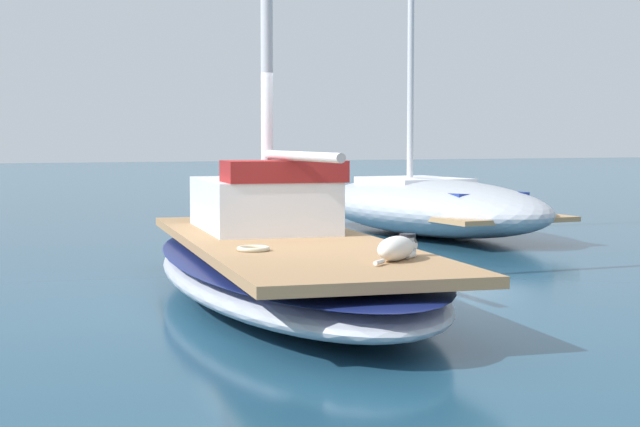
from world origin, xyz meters
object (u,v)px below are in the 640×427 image
Objects in this scene: coiled_rope at (253,249)px; dog_white at (397,248)px; deck_winch at (407,246)px; sailboat_main at (286,269)px; moored_boat_starboard_side at (428,204)px.

dog_white is at bearing -50.70° from coiled_rope.
deck_winch is 0.65× the size of coiled_rope.
moored_boat_starboard_side is (4.89, 5.97, 0.22)m from sailboat_main.
sailboat_main is 2.18m from dog_white.
moored_boat_starboard_side is (4.58, 8.08, -0.22)m from dog_white.
sailboat_main is 23.04× the size of coiled_rope.
coiled_rope is at bearing 140.94° from deck_winch.
dog_white is at bearing -133.87° from deck_winch.
sailboat_main is at bearing 54.24° from coiled_rope.
dog_white is (0.30, -2.11, 0.43)m from sailboat_main.
coiled_rope is 8.85m from moored_boat_starboard_side.
deck_winch is at bearing -119.07° from moored_boat_starboard_side.
deck_winch is at bearing -74.69° from sailboat_main.
sailboat_main is 35.55× the size of deck_winch.
deck_winch is 8.99m from moored_boat_starboard_side.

